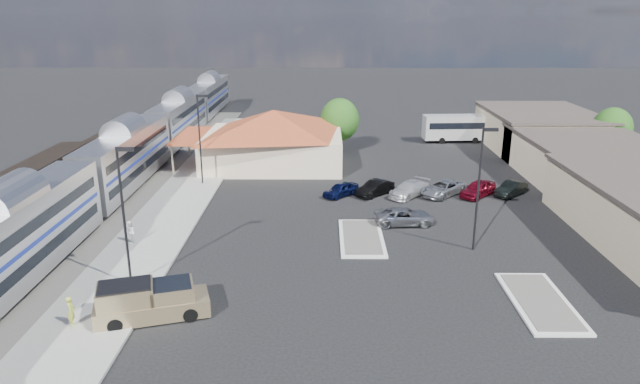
{
  "coord_description": "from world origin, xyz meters",
  "views": [
    {
      "loc": [
        1.16,
        -38.35,
        16.54
      ],
      "look_at": [
        0.81,
        4.91,
        2.8
      ],
      "focal_mm": 32.0,
      "sensor_mm": 36.0,
      "label": 1
    }
  ],
  "objects_px": {
    "pickup_truck": "(152,301)",
    "station_depot": "(273,137)",
    "suv": "(404,216)",
    "coach_bus": "(465,127)"
  },
  "relations": [
    {
      "from": "pickup_truck",
      "to": "station_depot",
      "type": "bearing_deg",
      "value": -23.48
    },
    {
      "from": "station_depot",
      "to": "suv",
      "type": "xyz_separation_m",
      "value": [
        12.22,
        -18.92,
        -2.45
      ]
    },
    {
      "from": "pickup_truck",
      "to": "suv",
      "type": "height_order",
      "value": "pickup_truck"
    },
    {
      "from": "pickup_truck",
      "to": "coach_bus",
      "type": "height_order",
      "value": "coach_bus"
    },
    {
      "from": "station_depot",
      "to": "pickup_truck",
      "type": "bearing_deg",
      "value": -96.64
    },
    {
      "from": "station_depot",
      "to": "coach_bus",
      "type": "relative_size",
      "value": 1.65
    },
    {
      "from": "suv",
      "to": "pickup_truck",
      "type": "bearing_deg",
      "value": 128.6
    },
    {
      "from": "station_depot",
      "to": "pickup_truck",
      "type": "relative_size",
      "value": 2.78
    },
    {
      "from": "suv",
      "to": "station_depot",
      "type": "bearing_deg",
      "value": 28.74
    },
    {
      "from": "pickup_truck",
      "to": "suv",
      "type": "relative_size",
      "value": 1.35
    }
  ]
}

